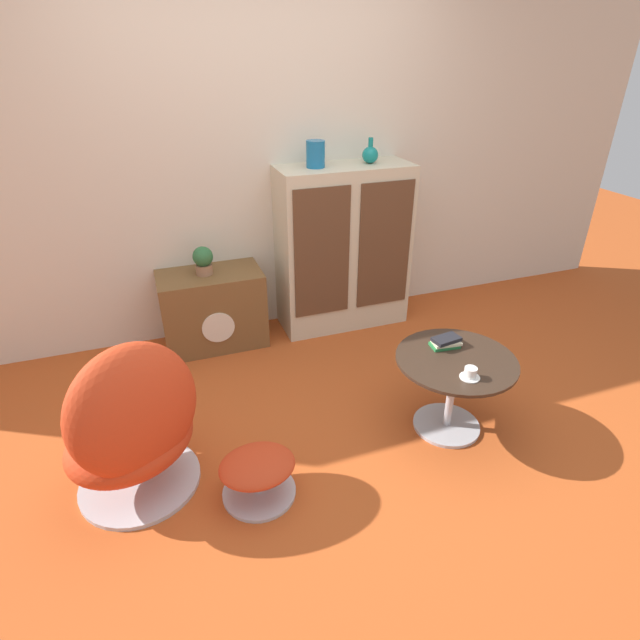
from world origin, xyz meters
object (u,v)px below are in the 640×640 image
egg_chair (133,427)px  potted_plant (203,260)px  vase_leftmost (316,154)px  teacup (470,374)px  coffee_table (453,380)px  book_stack (446,342)px  sideboard (343,249)px  tv_console (213,309)px  ottoman (258,471)px  vase_inner_left (370,154)px

egg_chair → potted_plant: egg_chair is taller
vase_leftmost → teacup: vase_leftmost is taller
coffee_table → book_stack: size_ratio=3.77×
vase_leftmost → book_stack: bearing=-75.9°
sideboard → vase_leftmost: (-0.22, 0.00, 0.70)m
tv_console → ottoman: size_ratio=1.95×
sideboard → ottoman: 1.91m
sideboard → teacup: size_ratio=11.99×
sideboard → book_stack: (0.10, -1.27, -0.11)m
tv_console → potted_plant: size_ratio=3.63×
tv_console → book_stack: size_ratio=4.16×
sideboard → potted_plant: sideboard is taller
egg_chair → teacup: (1.63, -0.28, 0.10)m
coffee_table → vase_inner_left: bearing=86.1°
vase_inner_left → ottoman: bearing=-129.2°
sideboard → teacup: bearing=-88.1°
ottoman → vase_leftmost: vase_leftmost is taller
vase_leftmost → potted_plant: (-0.82, -0.01, -0.65)m
tv_console → egg_chair: (-0.57, -1.30, 0.11)m
sideboard → ottoman: bearing=-124.7°
sideboard → teacup: (0.05, -1.58, -0.12)m
sideboard → egg_chair: (-1.58, -1.30, -0.22)m
sideboard → vase_inner_left: vase_inner_left is taller
vase_leftmost → book_stack: (0.32, -1.28, -0.81)m
egg_chair → coffee_table: (1.67, -0.11, -0.06)m
teacup → ottoman: bearing=177.0°
vase_leftmost → potted_plant: bearing=-179.6°
book_stack → potted_plant: bearing=131.9°
ottoman → potted_plant: bearing=89.4°
vase_leftmost → book_stack: vase_leftmost is taller
teacup → book_stack: (0.05, 0.31, 0.00)m
egg_chair → teacup: egg_chair is taller
tv_console → teacup: size_ratio=7.06×
vase_leftmost → ottoman: bearing=-118.7°
vase_inner_left → vase_leftmost: bearing=180.0°
egg_chair → coffee_table: bearing=-3.6°
tv_console → potted_plant: (-0.03, 0.00, 0.38)m
sideboard → egg_chair: bearing=-140.5°
ottoman → teacup: (1.11, -0.06, 0.35)m
ottoman → egg_chair: bearing=156.8°
sideboard → ottoman: size_ratio=3.31×
tv_console → egg_chair: size_ratio=0.84×
potted_plant → book_stack: size_ratio=1.15×
sideboard → ottoman: sideboard is taller
sideboard → potted_plant: (-1.04, -0.00, 0.05)m
vase_inner_left → coffee_table: bearing=-93.9°
ottoman → coffee_table: 1.17m
sideboard → tv_console: 1.06m
coffee_table → potted_plant: bearing=128.9°
tv_console → book_stack: tv_console is taller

